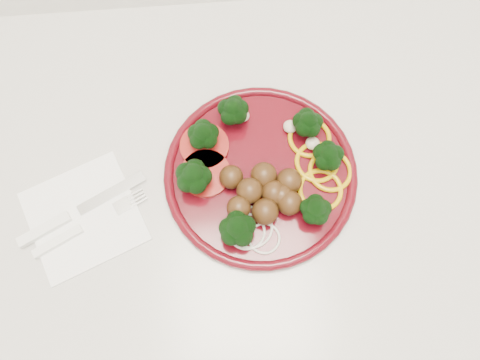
{
  "coord_description": "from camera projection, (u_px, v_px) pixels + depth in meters",
  "views": [
    {
      "loc": [
        0.05,
        1.47,
        1.54
      ],
      "look_at": [
        0.06,
        1.68,
        0.92
      ],
      "focal_mm": 35.0,
      "sensor_mm": 36.0,
      "label": 1
    }
  ],
  "objects": [
    {
      "name": "plate",
      "position": [
        261.0,
        173.0,
        0.65
      ],
      "size": [
        0.28,
        0.28,
        0.06
      ],
      "rotation": [
        0.0,
        0.0,
        -0.26
      ],
      "color": "#49070F",
      "rests_on": "counter"
    },
    {
      "name": "napkin",
      "position": [
        84.0,
        216.0,
        0.65
      ],
      "size": [
        0.19,
        0.19,
        0.0
      ],
      "primitive_type": "cube",
      "rotation": [
        0.0,
        0.0,
        0.39
      ],
      "color": "white",
      "rests_on": "counter"
    },
    {
      "name": "counter",
      "position": [
        213.0,
        238.0,
        1.1
      ],
      "size": [
        2.4,
        0.6,
        0.9
      ],
      "color": "silver",
      "rests_on": "ground"
    },
    {
      "name": "knife",
      "position": [
        66.0,
        218.0,
        0.64
      ],
      "size": [
        0.18,
        0.1,
        0.01
      ],
      "rotation": [
        0.0,
        0.0,
        0.47
      ],
      "color": "silver",
      "rests_on": "napkin"
    },
    {
      "name": "fork",
      "position": [
        71.0,
        234.0,
        0.64
      ],
      "size": [
        0.16,
        0.09,
        0.01
      ],
      "rotation": [
        0.0,
        0.0,
        0.47
      ],
      "color": "white",
      "rests_on": "napkin"
    }
  ]
}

